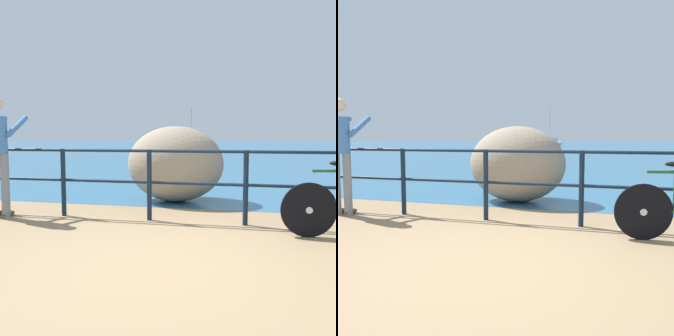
# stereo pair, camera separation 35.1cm
# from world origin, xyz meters

# --- Properties ---
(ground_plane) EXTENTS (120.00, 120.00, 0.10)m
(ground_plane) POSITION_xyz_m (0.00, 20.00, -0.05)
(ground_plane) COLOR #846B4C
(sea_surface) EXTENTS (120.00, 90.00, 0.01)m
(sea_surface) POSITION_xyz_m (0.00, 47.57, 0.00)
(sea_surface) COLOR #285B7F
(sea_surface) RESTS_ON ground_plane
(promenade_railing) EXTENTS (9.52, 0.07, 1.02)m
(promenade_railing) POSITION_xyz_m (0.00, 1.66, 0.64)
(promenade_railing) COLOR black
(promenade_railing) RESTS_ON ground_plane
(person_at_railing) EXTENTS (0.47, 0.65, 1.78)m
(person_at_railing) POSITION_xyz_m (-2.91, 1.38, 0.99)
(person_at_railing) COLOR slate
(person_at_railing) RESTS_ON ground_plane
(breakwater_boulder_main) EXTENTS (1.79, 1.39, 1.39)m
(breakwater_boulder_main) POSITION_xyz_m (-0.62, 3.23, 0.70)
(breakwater_boulder_main) COLOR gray
(breakwater_boulder_main) RESTS_ON ground
(sailboat) EXTENTS (3.46, 4.41, 4.90)m
(sailboat) POSITION_xyz_m (-6.17, 41.56, 0.42)
(sailboat) COLOR white
(sailboat) RESTS_ON sea_surface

